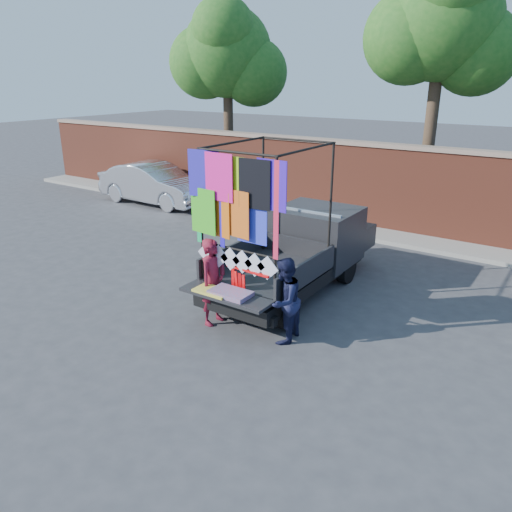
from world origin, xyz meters
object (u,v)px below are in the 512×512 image
Objects in this scene: woman at (213,282)px; sedan at (155,184)px; man at (284,301)px; pickup_truck at (305,249)px.

sedan is at bearing 51.44° from woman.
man is (9.16, -6.05, 0.04)m from sedan.
pickup_truck is 2.66m from man.
sedan is 10.98m from man.
woman is (7.71, -6.19, 0.10)m from sedan.
pickup_truck is 2.67m from woman.
woman is at bearing -100.68° from pickup_truck.
sedan is 2.66× the size of woman.
pickup_truck is 1.17× the size of sedan.
pickup_truck is 3.36× the size of man.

